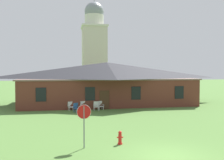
% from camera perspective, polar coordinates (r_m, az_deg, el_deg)
% --- Properties ---
extents(ground_plane, '(200.00, 200.00, 0.00)m').
position_cam_1_polar(ground_plane, '(13.37, 12.73, -16.78)').
color(ground_plane, '#517A38').
extents(brick_building, '(21.93, 10.40, 5.44)m').
position_cam_1_polar(brick_building, '(32.78, -1.21, -0.56)').
color(brick_building, brown).
rests_on(brick_building, ground).
extents(dome_tower, '(5.18, 5.18, 19.13)m').
position_cam_1_polar(dome_tower, '(50.91, -4.11, 7.13)').
color(dome_tower, beige).
rests_on(dome_tower, ground).
extents(stop_sign, '(0.81, 0.07, 2.44)m').
position_cam_1_polar(stop_sign, '(13.96, -6.47, -8.54)').
color(stop_sign, slate).
rests_on(stop_sign, ground).
extents(lawn_chair_by_porch, '(0.76, 0.81, 0.96)m').
position_cam_1_polar(lawn_chair_by_porch, '(27.44, -9.52, -5.89)').
color(lawn_chair_by_porch, silver).
rests_on(lawn_chair_by_porch, ground).
extents(lawn_chair_near_door, '(0.82, 0.86, 0.96)m').
position_cam_1_polar(lawn_chair_near_door, '(26.18, -8.20, -6.27)').
color(lawn_chair_near_door, '#2D5693').
rests_on(lawn_chair_near_door, ground).
extents(lawn_chair_left_end, '(0.71, 0.75, 0.96)m').
position_cam_1_polar(lawn_chair_left_end, '(27.52, -6.70, -5.85)').
color(lawn_chair_left_end, white).
rests_on(lawn_chair_left_end, ground).
extents(lawn_chair_middle, '(0.65, 0.68, 0.96)m').
position_cam_1_polar(lawn_chair_middle, '(27.28, -3.70, -5.91)').
color(lawn_chair_middle, silver).
rests_on(lawn_chair_middle, ground).
extents(lawn_chair_right_end, '(0.74, 0.79, 0.96)m').
position_cam_1_polar(lawn_chair_right_end, '(27.58, -2.72, -5.82)').
color(lawn_chair_right_end, white).
rests_on(lawn_chair_right_end, ground).
extents(fire_hydrant, '(0.36, 0.28, 0.79)m').
position_cam_1_polar(fire_hydrant, '(14.92, 1.86, -13.19)').
color(fire_hydrant, red).
rests_on(fire_hydrant, ground).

